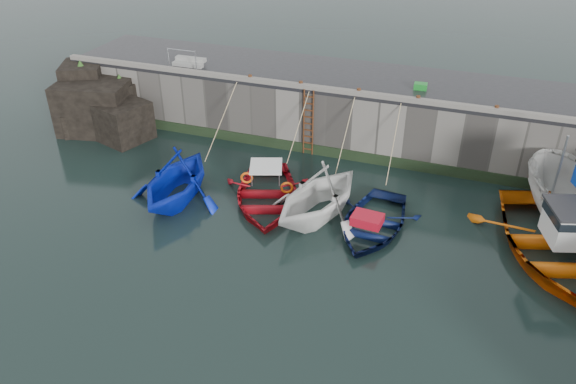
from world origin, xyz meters
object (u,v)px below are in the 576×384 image
(ladder, at_px, (308,123))
(bollard_b, at_px, (301,84))
(bollard_e, at_px, (496,109))
(boat_near_blacktrim, at_px, (317,216))
(boat_far_orange, at_px, (555,245))
(boat_near_white, at_px, (178,199))
(boat_near_navy, at_px, (372,227))
(bollard_c, at_px, (359,91))
(bollard_d, at_px, (418,99))
(bollard_a, at_px, (250,78))
(fish_crate, at_px, (421,86))
(boat_near_blue, at_px, (266,201))

(ladder, xyz_separation_m, bollard_b, (-0.50, 0.34, 1.71))
(bollard_b, distance_m, bollard_e, 8.50)
(boat_near_blacktrim, height_order, boat_far_orange, boat_far_orange)
(boat_far_orange, distance_m, bollard_e, 6.29)
(boat_near_white, distance_m, bollard_b, 7.65)
(boat_near_navy, bearing_deg, boat_near_blacktrim, -176.38)
(bollard_c, distance_m, bollard_d, 2.60)
(bollard_a, distance_m, bollard_b, 2.50)
(bollard_c, relative_size, bollard_d, 1.00)
(boat_near_navy, distance_m, boat_far_orange, 6.46)
(boat_near_white, xyz_separation_m, bollard_b, (3.29, 6.06, 3.30))
(ladder, height_order, bollard_e, bollard_e)
(bollard_a, xyz_separation_m, bollard_b, (2.50, 0.00, 0.00))
(boat_near_navy, bearing_deg, fish_crate, 91.01)
(boat_far_orange, xyz_separation_m, fish_crate, (-5.99, 6.53, 2.82))
(fish_crate, bearing_deg, boat_near_navy, -96.81)
(bollard_a, height_order, bollard_e, same)
(boat_near_blue, distance_m, boat_near_blacktrim, 2.34)
(boat_far_orange, bearing_deg, fish_crate, 115.30)
(boat_near_blacktrim, bearing_deg, bollard_c, 107.21)
(bollard_b, bearing_deg, boat_far_orange, -23.89)
(bollard_c, distance_m, bollard_e, 5.80)
(boat_near_navy, bearing_deg, ladder, 134.63)
(bollard_a, bearing_deg, boat_far_orange, -19.89)
(bollard_e, bearing_deg, fish_crate, 154.56)
(bollard_d, xyz_separation_m, bollard_e, (3.20, 0.00, 0.00))
(ladder, xyz_separation_m, boat_near_blacktrim, (2.04, -5.01, -1.59))
(boat_near_blue, relative_size, bollard_a, 19.01)
(boat_near_blacktrim, bearing_deg, fish_crate, 88.11)
(bollard_b, bearing_deg, boat_near_navy, -48.64)
(boat_near_white, height_order, boat_near_blue, boat_near_white)
(boat_far_orange, relative_size, bollard_b, 29.76)
(boat_near_navy, distance_m, bollard_d, 6.34)
(boat_near_blacktrim, height_order, bollard_e, bollard_e)
(boat_near_white, xyz_separation_m, boat_near_blue, (3.51, 1.06, 0.00))
(boat_far_orange, relative_size, bollard_d, 29.76)
(boat_near_blue, bearing_deg, bollard_c, 44.28)
(boat_near_white, xyz_separation_m, fish_crate, (8.46, 7.65, 3.30))
(boat_near_navy, xyz_separation_m, fish_crate, (0.44, 6.96, 3.30))
(boat_near_white, xyz_separation_m, bollard_d, (8.59, 6.06, 3.30))
(ladder, xyz_separation_m, boat_near_white, (-3.79, -5.73, -1.59))
(fish_crate, distance_m, bollard_d, 1.59)
(boat_near_blue, height_order, bollard_e, bollard_e)
(boat_near_blue, xyz_separation_m, bollard_e, (8.28, 5.01, 3.30))
(boat_near_blue, relative_size, bollard_c, 19.01)
(bollard_b, height_order, bollard_d, same)
(boat_near_white, relative_size, bollard_e, 17.05)
(boat_near_blacktrim, xyz_separation_m, bollard_c, (0.16, 5.34, 3.30))
(bollard_a, bearing_deg, ladder, -6.38)
(ladder, distance_m, boat_near_blacktrim, 5.63)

